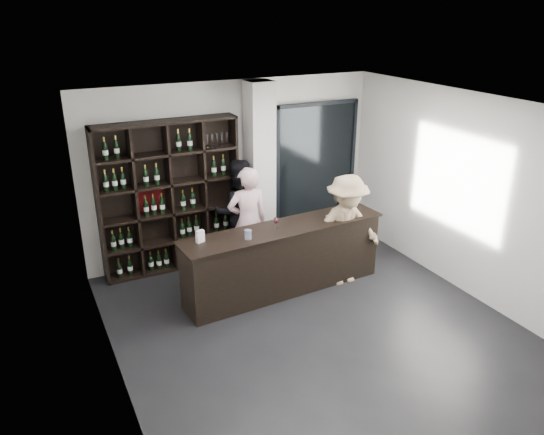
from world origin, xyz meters
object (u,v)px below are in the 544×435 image
tasting_counter (284,259)px  taster_black (238,211)px  customer (346,230)px  wine_shelf (170,197)px  taster_pink (248,222)px

tasting_counter → taster_black: 1.33m
tasting_counter → customer: customer is taller
wine_shelf → taster_black: wine_shelf is taller
tasting_counter → taster_pink: taster_pink is taller
taster_pink → customer: (1.19, -0.92, -0.02)m
wine_shelf → taster_black: size_ratio=1.39×
wine_shelf → tasting_counter: wine_shelf is taller
wine_shelf → customer: wine_shelf is taller
customer → tasting_counter: bearing=173.3°
tasting_counter → taster_pink: bearing=104.2°
wine_shelf → customer: (2.19, -1.63, -0.34)m
taster_pink → taster_black: (0.05, 0.52, -0.01)m
tasting_counter → wine_shelf: bearing=126.6°
tasting_counter → taster_black: (-0.19, 1.27, 0.35)m
wine_shelf → customer: 2.75m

